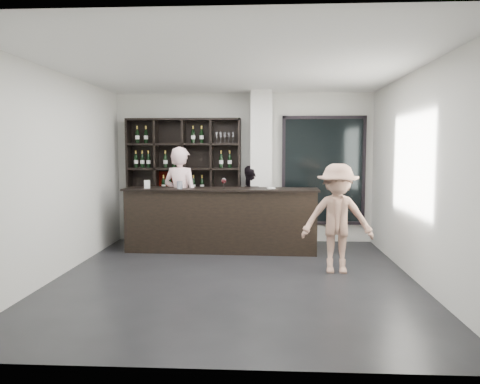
# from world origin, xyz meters

# --- Properties ---
(floor) EXTENTS (5.00, 5.50, 0.01)m
(floor) POSITION_xyz_m (0.00, 0.00, -0.01)
(floor) COLOR black
(floor) RESTS_ON ground
(wine_shelf) EXTENTS (2.20, 0.35, 2.40)m
(wine_shelf) POSITION_xyz_m (-1.15, 2.57, 1.20)
(wine_shelf) COLOR black
(wine_shelf) RESTS_ON floor
(structural_column) EXTENTS (0.40, 0.40, 2.90)m
(structural_column) POSITION_xyz_m (0.35, 2.47, 1.45)
(structural_column) COLOR silver
(structural_column) RESTS_ON floor
(glass_panel) EXTENTS (1.60, 0.08, 2.10)m
(glass_panel) POSITION_xyz_m (1.55, 2.69, 1.40)
(glass_panel) COLOR black
(glass_panel) RESTS_ON floor
(tasting_counter) EXTENTS (3.41, 0.70, 1.12)m
(tasting_counter) POSITION_xyz_m (-0.35, 1.74, 0.56)
(tasting_counter) COLOR black
(tasting_counter) RESTS_ON floor
(taster_pink) EXTENTS (0.79, 0.65, 1.85)m
(taster_pink) POSITION_xyz_m (-1.10, 1.91, 0.93)
(taster_pink) COLOR #FACACA
(taster_pink) RESTS_ON floor
(taster_black) EXTENTS (0.89, 0.81, 1.50)m
(taster_black) POSITION_xyz_m (0.13, 2.40, 0.75)
(taster_black) COLOR black
(taster_black) RESTS_ON floor
(customer) EXTENTS (1.06, 0.64, 1.60)m
(customer) POSITION_xyz_m (1.48, 0.40, 0.80)
(customer) COLOR #A67A64
(customer) RESTS_ON floor
(wine_glass) EXTENTS (0.09, 0.09, 0.21)m
(wine_glass) POSITION_xyz_m (-0.30, 1.72, 1.23)
(wine_glass) COLOR white
(wine_glass) RESTS_ON tasting_counter
(spit_cup) EXTENTS (0.12, 0.12, 0.13)m
(spit_cup) POSITION_xyz_m (-1.06, 1.60, 1.19)
(spit_cup) COLOR #AEBBCE
(spit_cup) RESTS_ON tasting_counter
(napkin_stack) EXTENTS (0.15, 0.15, 0.02)m
(napkin_stack) POSITION_xyz_m (0.53, 1.73, 1.13)
(napkin_stack) COLOR white
(napkin_stack) RESTS_ON tasting_counter
(card_stand) EXTENTS (0.10, 0.05, 0.14)m
(card_stand) POSITION_xyz_m (-1.65, 1.66, 1.20)
(card_stand) COLOR white
(card_stand) RESTS_ON tasting_counter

